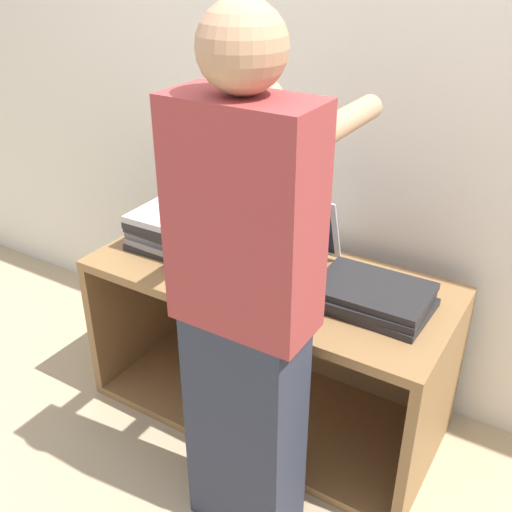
# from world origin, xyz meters

# --- Properties ---
(ground_plane) EXTENTS (12.00, 12.00, 0.00)m
(ground_plane) POSITION_xyz_m (0.00, 0.00, 0.00)
(ground_plane) COLOR tan
(wall_back) EXTENTS (8.00, 0.05, 2.40)m
(wall_back) POSITION_xyz_m (0.00, 0.72, 1.20)
(wall_back) COLOR silver
(wall_back) RESTS_ON ground_plane
(cart) EXTENTS (1.38, 0.62, 0.66)m
(cart) POSITION_xyz_m (0.00, 0.38, 0.33)
(cart) COLOR olive
(cart) RESTS_ON ground_plane
(laptop_open) EXTENTS (0.38, 0.37, 0.28)m
(laptop_open) POSITION_xyz_m (0.00, 0.37, 0.71)
(laptop_open) COLOR #B7B7BC
(laptop_open) RESTS_ON cart
(laptop_stack_left) EXTENTS (0.40, 0.29, 0.15)m
(laptop_stack_left) POSITION_xyz_m (-0.41, 0.31, 0.73)
(laptop_stack_left) COLOR #232326
(laptop_stack_left) RESTS_ON cart
(laptop_stack_right) EXTENTS (0.39, 0.29, 0.08)m
(laptop_stack_right) POSITION_xyz_m (0.41, 0.31, 0.69)
(laptop_stack_right) COLOR #232326
(laptop_stack_right) RESTS_ON cart
(person) EXTENTS (0.40, 0.53, 1.66)m
(person) POSITION_xyz_m (0.21, -0.17, 0.84)
(person) COLOR #2D3342
(person) RESTS_ON ground_plane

